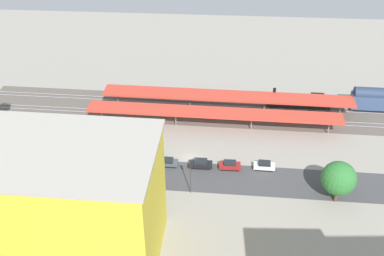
# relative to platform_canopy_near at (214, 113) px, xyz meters

# --- Properties ---
(ground_plane) EXTENTS (165.03, 165.03, 0.00)m
(ground_plane) POSITION_rel_platform_canopy_near_xyz_m (4.14, 12.23, -3.91)
(ground_plane) COLOR gray
(ground_plane) RESTS_ON ground
(rail_bed) EXTENTS (103.45, 16.48, 0.01)m
(rail_bed) POSITION_rel_platform_canopy_near_xyz_m (4.14, -7.15, -3.90)
(rail_bed) COLOR #5B544C
(rail_bed) RESTS_ON ground
(street_asphalt) EXTENTS (103.33, 11.44, 0.01)m
(street_asphalt) POSITION_rel_platform_canopy_near_xyz_m (4.14, 17.82, -3.90)
(street_asphalt) COLOR #424244
(street_asphalt) RESTS_ON ground
(track_rails) EXTENTS (103.12, 10.04, 0.12)m
(track_rails) POSITION_rel_platform_canopy_near_xyz_m (4.14, -7.15, -3.73)
(track_rails) COLOR #9E9EA8
(track_rails) RESTS_ON ground
(platform_canopy_near) EXTENTS (57.30, 5.91, 4.16)m
(platform_canopy_near) POSITION_rel_platform_canopy_near_xyz_m (0.00, 0.00, 0.00)
(platform_canopy_near) COLOR #C63D2D
(platform_canopy_near) RESTS_ON ground
(platform_canopy_far) EXTENTS (59.46, 6.42, 3.98)m
(platform_canopy_far) POSITION_rel_platform_canopy_near_xyz_m (-3.00, -7.95, -0.18)
(platform_canopy_far) COLOR #C63D2D
(platform_canopy_far) RESTS_ON ground
(locomotive) EXTENTS (15.11, 2.93, 4.91)m
(locomotive) POSITION_rel_platform_canopy_near_xyz_m (-20.34, -10.17, -2.17)
(locomotive) COLOR black
(locomotive) RESTS_ON ground
(parked_car_0) EXTENTS (4.33, 1.87, 1.77)m
(parked_car_0) POSITION_rel_platform_canopy_near_xyz_m (-10.79, 14.37, -3.12)
(parked_car_0) COLOR black
(parked_car_0) RESTS_ON ground
(parked_car_1) EXTENTS (4.30, 1.81, 1.72)m
(parked_car_1) POSITION_rel_platform_canopy_near_xyz_m (-3.87, 14.71, -3.13)
(parked_car_1) COLOR black
(parked_car_1) RESTS_ON ground
(parked_car_2) EXTENTS (4.80, 1.92, 1.72)m
(parked_car_2) POSITION_rel_platform_canopy_near_xyz_m (2.05, 14.61, -3.15)
(parked_car_2) COLOR black
(parked_car_2) RESTS_ON ground
(parked_car_3) EXTENTS (4.42, 1.95, 1.56)m
(parked_car_3) POSITION_rel_platform_canopy_near_xyz_m (8.88, 14.55, -3.21)
(parked_car_3) COLOR black
(parked_car_3) RESTS_ON ground
(parked_car_4) EXTENTS (4.88, 2.09, 1.72)m
(parked_car_4) POSITION_rel_platform_canopy_near_xyz_m (15.32, 14.42, -3.15)
(parked_car_4) COLOR black
(parked_car_4) RESTS_ON ground
(construction_building) EXTENTS (30.76, 18.57, 20.63)m
(construction_building) POSITION_rel_platform_canopy_near_xyz_m (22.54, 38.39, 6.41)
(construction_building) COLOR yellow
(construction_building) RESTS_ON ground
(construction_roof_slab) EXTENTS (31.38, 19.19, 0.40)m
(construction_roof_slab) POSITION_rel_platform_canopy_near_xyz_m (22.54, 38.39, 16.92)
(construction_roof_slab) COLOR #ADA89E
(construction_roof_slab) RESTS_ON construction_building
(box_truck_0) EXTENTS (9.93, 2.89, 3.65)m
(box_truck_0) POSITION_rel_platform_canopy_near_xyz_m (21.67, 23.57, -2.13)
(box_truck_0) COLOR black
(box_truck_0) RESTS_ON ground
(box_truck_1) EXTENTS (10.17, 2.81, 3.14)m
(box_truck_1) POSITION_rel_platform_canopy_near_xyz_m (35.29, 25.28, -2.35)
(box_truck_1) COLOR black
(box_truck_1) RESTS_ON ground
(box_truck_2) EXTENTS (9.54, 2.43, 3.48)m
(box_truck_2) POSITION_rel_platform_canopy_near_xyz_m (28.66, 22.54, -2.19)
(box_truck_2) COLOR black
(box_truck_2) RESTS_ON ground
(street_tree_0) EXTENTS (6.39, 6.39, 7.96)m
(street_tree_0) POSITION_rel_platform_canopy_near_xyz_m (-23.50, 22.05, 0.85)
(street_tree_0) COLOR brown
(street_tree_0) RESTS_ON ground
(street_tree_1) EXTENTS (4.78, 4.78, 6.95)m
(street_tree_1) POSITION_rel_platform_canopy_near_xyz_m (-23.45, 22.87, 0.63)
(street_tree_1) COLOR brown
(street_tree_1) RESTS_ON ground
(street_tree_2) EXTENTS (4.66, 4.66, 6.71)m
(street_tree_2) POSITION_rel_platform_canopy_near_xyz_m (-23.84, 21.94, 0.44)
(street_tree_2) COLOR brown
(street_tree_2) RESTS_ON ground
(street_tree_3) EXTENTS (5.09, 5.09, 8.01)m
(street_tree_3) POSITION_rel_platform_canopy_near_xyz_m (24.53, 22.53, 1.55)
(street_tree_3) COLOR brown
(street_tree_3) RESTS_ON ground
(street_tree_4) EXTENTS (5.02, 5.02, 6.80)m
(street_tree_4) POSITION_rel_platform_canopy_near_xyz_m (27.25, 23.52, 0.36)
(street_tree_4) COLOR brown
(street_tree_4) RESTS_ON ground
(traffic_light) EXTENTS (0.50, 0.36, 7.31)m
(traffic_light) POSITION_rel_platform_canopy_near_xyz_m (3.49, 22.47, 0.88)
(traffic_light) COLOR #333333
(traffic_light) RESTS_ON ground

